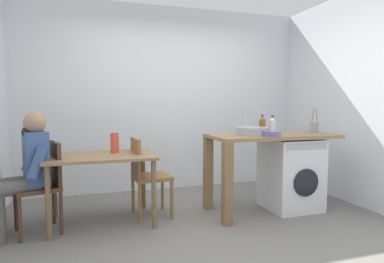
{
  "coord_description": "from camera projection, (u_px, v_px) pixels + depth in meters",
  "views": [
    {
      "loc": [
        -1.11,
        -3.1,
        1.28
      ],
      "look_at": [
        0.01,
        0.45,
        0.97
      ],
      "focal_mm": 30.87,
      "sensor_mm": 36.0,
      "label": 1
    }
  ],
  "objects": [
    {
      "name": "chair_person_seat",
      "position": [
        45.0,
        181.0,
        3.29
      ],
      "size": [
        0.49,
        0.49,
        0.9
      ],
      "rotation": [
        0.0,
        0.0,
        1.85
      ],
      "color": "#4C3323",
      "rests_on": "ground_plane"
    },
    {
      "name": "scissors",
      "position": [
        273.0,
        135.0,
        3.79
      ],
      "size": [
        0.15,
        0.06,
        0.01
      ],
      "color": "#B2B2B7",
      "rests_on": "kitchen_counter"
    },
    {
      "name": "kitchen_counter",
      "position": [
        256.0,
        148.0,
        3.85
      ],
      "size": [
        1.5,
        0.68,
        0.92
      ],
      "color": "olive",
      "rests_on": "ground_plane"
    },
    {
      "name": "vase",
      "position": [
        115.0,
        143.0,
        3.64
      ],
      "size": [
        0.09,
        0.09,
        0.22
      ],
      "primitive_type": "cylinder",
      "color": "#D84C38",
      "rests_on": "dining_table"
    },
    {
      "name": "chair_opposite",
      "position": [
        145.0,
        172.0,
        3.71
      ],
      "size": [
        0.43,
        0.43,
        0.9
      ],
      "rotation": [
        0.0,
        0.0,
        -1.5
      ],
      "color": "olive",
      "rests_on": "ground_plane"
    },
    {
      "name": "bottle_tall_green",
      "position": [
        262.0,
        124.0,
        4.16
      ],
      "size": [
        0.08,
        0.08,
        0.22
      ],
      "color": "brown",
      "rests_on": "kitchen_counter"
    },
    {
      "name": "seated_person",
      "position": [
        26.0,
        167.0,
        3.18
      ],
      "size": [
        0.55,
        0.54,
        1.2
      ],
      "rotation": [
        0.0,
        0.0,
        1.85
      ],
      "color": "#595651",
      "rests_on": "ground_plane"
    },
    {
      "name": "washing_machine",
      "position": [
        290.0,
        174.0,
        4.02
      ],
      "size": [
        0.6,
        0.61,
        0.86
      ],
      "color": "silver",
      "rests_on": "ground_plane"
    },
    {
      "name": "ground_plane",
      "position": [
        204.0,
        229.0,
        3.39
      ],
      "size": [
        5.46,
        5.46,
        0.0
      ],
      "primitive_type": "plane",
      "color": "slate"
    },
    {
      "name": "dining_table",
      "position": [
        101.0,
        164.0,
        3.52
      ],
      "size": [
        1.1,
        0.76,
        0.74
      ],
      "color": "olive",
      "rests_on": "ground_plane"
    },
    {
      "name": "wall_counter_side",
      "position": [
        375.0,
        98.0,
        3.92
      ],
      "size": [
        0.1,
        3.8,
        2.7
      ],
      "primitive_type": "cube",
      "color": "silver",
      "rests_on": "ground_plane"
    },
    {
      "name": "tap",
      "position": [
        245.0,
        122.0,
        3.98
      ],
      "size": [
        0.02,
        0.02,
        0.28
      ],
      "primitive_type": "cylinder",
      "color": "#B2B2B7",
      "rests_on": "kitchen_counter"
    },
    {
      "name": "sink_basin",
      "position": [
        252.0,
        131.0,
        3.82
      ],
      "size": [
        0.38,
        0.38,
        0.09
      ],
      "primitive_type": "cylinder",
      "color": "#9EA0A5",
      "rests_on": "kitchen_counter"
    },
    {
      "name": "mixing_bowl",
      "position": [
        271.0,
        133.0,
        3.67
      ],
      "size": [
        0.2,
        0.2,
        0.06
      ],
      "color": "slate",
      "rests_on": "kitchen_counter"
    },
    {
      "name": "utensil_crock",
      "position": [
        314.0,
        127.0,
        4.14
      ],
      "size": [
        0.11,
        0.11,
        0.3
      ],
      "color": "gray",
      "rests_on": "kitchen_counter"
    },
    {
      "name": "bottle_squat_brown",
      "position": [
        273.0,
        125.0,
        4.16
      ],
      "size": [
        0.08,
        0.08,
        0.21
      ],
      "color": "silver",
      "rests_on": "kitchen_counter"
    },
    {
      "name": "wall_back",
      "position": [
        165.0,
        99.0,
        4.94
      ],
      "size": [
        4.6,
        0.1,
        2.7
      ],
      "primitive_type": "cube",
      "color": "silver",
      "rests_on": "ground_plane"
    }
  ]
}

